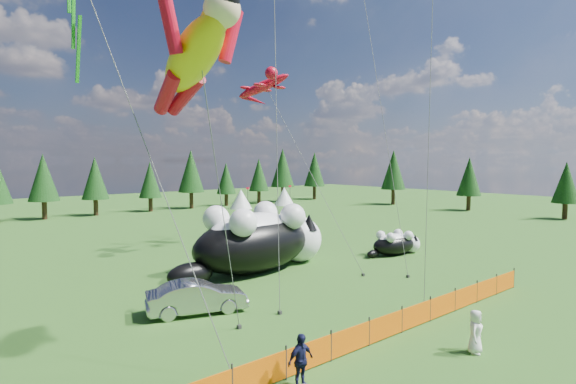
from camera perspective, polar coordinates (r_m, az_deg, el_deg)
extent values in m
plane|color=#0D3309|center=(20.48, 5.44, -15.66)|extent=(160.00, 160.00, 0.00)
cylinder|color=#262626|center=(14.03, -7.11, -22.86)|extent=(0.06, 0.06, 1.10)
cylinder|color=#262626|center=(15.09, -0.25, -20.82)|extent=(0.06, 0.06, 1.10)
cylinder|color=#262626|center=(16.33, 5.49, -18.85)|extent=(0.06, 0.06, 1.10)
cylinder|color=#262626|center=(17.70, 10.26, -17.03)|extent=(0.06, 0.06, 1.10)
cylinder|color=#262626|center=(19.19, 14.25, -15.40)|extent=(0.06, 0.06, 1.10)
cylinder|color=#262626|center=(20.76, 17.60, -13.96)|extent=(0.06, 0.06, 1.10)
cylinder|color=#262626|center=(22.40, 20.44, -12.68)|extent=(0.06, 0.06, 1.10)
cylinder|color=#262626|center=(24.10, 22.86, -11.56)|extent=(0.06, 0.06, 1.10)
cylinder|color=#262626|center=(25.83, 24.94, -10.57)|extent=(0.06, 0.06, 1.10)
cylinder|color=#262626|center=(27.61, 26.75, -9.70)|extent=(0.06, 0.06, 1.10)
cube|color=#E75D04|center=(14.56, -3.53, -22.02)|extent=(2.00, 0.04, 0.90)
cube|color=#E75D04|center=(15.71, 2.75, -19.98)|extent=(2.00, 0.04, 0.90)
cube|color=#E75D04|center=(17.02, 7.98, -18.07)|extent=(2.00, 0.04, 0.90)
cube|color=#E75D04|center=(18.45, 12.35, -16.34)|extent=(2.00, 0.04, 0.90)
cube|color=#E75D04|center=(19.98, 16.00, -14.79)|extent=(2.00, 0.04, 0.90)
cube|color=#E75D04|center=(21.59, 19.08, -13.42)|extent=(2.00, 0.04, 0.90)
cube|color=#E75D04|center=(23.26, 21.69, -12.22)|extent=(2.00, 0.04, 0.90)
cube|color=#E75D04|center=(24.97, 23.94, -11.16)|extent=(2.00, 0.04, 0.90)
cube|color=#E75D04|center=(26.73, 25.87, -10.22)|extent=(2.00, 0.04, 0.90)
ellipsoid|color=black|center=(27.95, -4.32, -6.61)|extent=(9.09, 4.98, 3.48)
ellipsoid|color=white|center=(27.80, -4.33, -4.85)|extent=(6.85, 3.59, 2.13)
sphere|color=white|center=(30.78, 1.38, -5.98)|extent=(3.10, 3.10, 3.10)
sphere|color=pink|center=(31.75, 3.00, -5.68)|extent=(0.43, 0.43, 0.43)
ellipsoid|color=black|center=(25.41, -12.29, -10.23)|extent=(2.84, 1.64, 1.35)
cone|color=black|center=(29.98, 2.69, -3.86)|extent=(1.08, 1.08, 1.08)
cone|color=black|center=(31.23, 0.13, -3.54)|extent=(1.08, 1.08, 1.08)
sphere|color=white|center=(30.04, -2.89, -2.69)|extent=(1.63, 1.63, 1.63)
sphere|color=white|center=(28.26, 0.59, -3.11)|extent=(1.63, 1.63, 1.63)
sphere|color=white|center=(27.45, -9.12, -3.37)|extent=(1.63, 1.63, 1.63)
sphere|color=white|center=(25.50, -5.72, -3.91)|extent=(1.63, 1.63, 1.63)
ellipsoid|color=black|center=(33.89, 13.31, -6.55)|extent=(3.93, 2.31, 1.48)
ellipsoid|color=white|center=(33.83, 13.32, -5.94)|extent=(2.96, 1.68, 0.90)
sphere|color=white|center=(35.10, 15.36, -6.36)|extent=(1.31, 1.31, 1.31)
sphere|color=pink|center=(35.49, 16.00, -6.26)|extent=(0.18, 0.18, 0.18)
ellipsoid|color=black|center=(32.68, 10.77, -7.72)|extent=(1.23, 0.76, 0.57)
cone|color=black|center=(34.74, 15.85, -5.60)|extent=(0.46, 0.46, 0.46)
cone|color=black|center=(35.28, 14.92, -5.44)|extent=(0.46, 0.46, 0.46)
sphere|color=white|center=(34.77, 13.81, -5.13)|extent=(0.69, 0.69, 0.69)
sphere|color=white|center=(34.02, 15.06, -5.35)|extent=(0.69, 0.69, 0.69)
sphere|color=white|center=(33.61, 11.68, -5.41)|extent=(0.69, 0.69, 0.69)
sphere|color=white|center=(32.83, 12.93, -5.65)|extent=(0.69, 0.69, 0.69)
imported|color=#AFB0B4|center=(21.21, -11.48, -12.93)|extent=(4.72, 2.86, 1.47)
imported|color=#141639|center=(14.51, 1.61, -20.63)|extent=(1.00, 0.54, 1.67)
imported|color=white|center=(18.06, 22.71, -16.05)|extent=(0.88, 0.70, 1.57)
cylinder|color=#595959|center=(16.60, -8.75, -1.87)|extent=(0.03, 0.03, 10.67)
cube|color=#262626|center=(19.32, -6.22, -16.64)|extent=(0.15, 0.15, 0.16)
cylinder|color=#595959|center=(30.78, 2.40, 3.08)|extent=(0.03, 0.03, 16.55)
cube|color=#262626|center=(27.60, 9.52, -10.33)|extent=(0.15, 0.15, 0.16)
cylinder|color=#595959|center=(15.17, -17.44, 5.31)|extent=(0.03, 0.03, 15.46)
cube|color=#262626|center=(15.22, -6.96, -22.58)|extent=(0.15, 0.15, 0.16)
cube|color=#1C9B1D|center=(17.80, -26.02, 19.78)|extent=(0.21, 0.21, 4.52)
cylinder|color=#595959|center=(21.26, -1.45, 7.79)|extent=(0.03, 0.03, 16.56)
cube|color=#262626|center=(20.84, -1.05, -15.05)|extent=(0.15, 0.15, 0.16)
cylinder|color=#595959|center=(29.64, 11.54, 11.89)|extent=(0.03, 0.03, 22.53)
cube|color=#262626|center=(27.79, 14.98, -10.31)|extent=(0.15, 0.15, 0.16)
cylinder|color=#595959|center=(21.46, 17.43, 6.43)|extent=(0.03, 0.03, 15.58)
cube|color=#262626|center=(21.45, 16.85, -14.67)|extent=(0.15, 0.15, 0.16)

